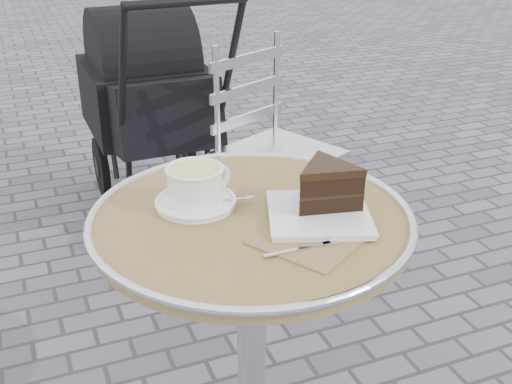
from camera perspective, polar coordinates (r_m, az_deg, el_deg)
name	(u,v)px	position (r m, az deg, el deg)	size (l,w,h in m)	color
cafe_table	(251,278)	(1.49, -0.42, -7.68)	(0.72, 0.72, 0.74)	silver
cappuccino_set	(196,189)	(1.44, -5.34, 0.30)	(0.21, 0.18, 0.09)	white
cake_plate_set	(325,192)	(1.40, 6.16, -0.03)	(0.34, 0.34, 0.12)	#8C6C4C
bistro_chair	(262,127)	(2.49, 0.50, 5.82)	(0.52, 0.52, 0.87)	silver
baby_stroller	(152,111)	(2.92, -9.27, 7.15)	(0.49, 1.02, 1.05)	black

